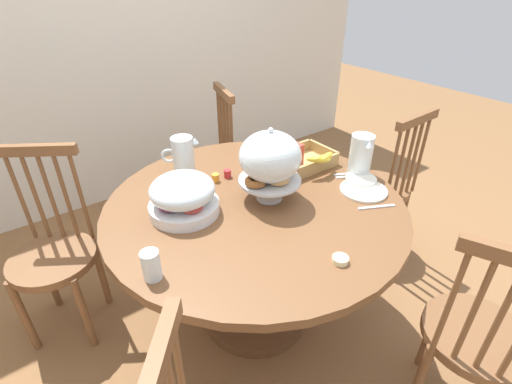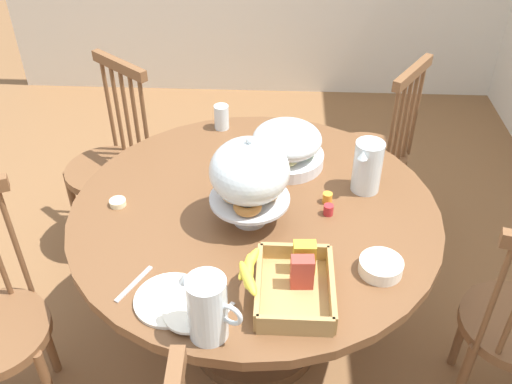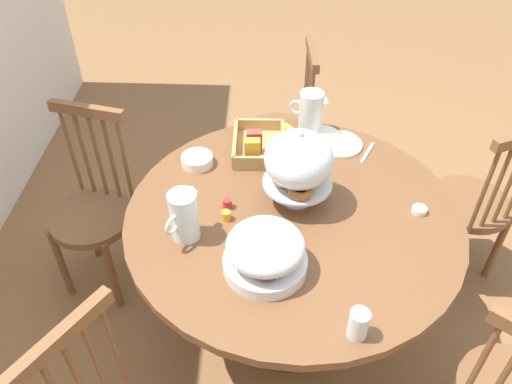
# 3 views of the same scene
# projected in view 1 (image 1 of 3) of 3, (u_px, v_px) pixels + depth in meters

# --- Properties ---
(ground_plane) EXTENTS (10.00, 10.00, 0.00)m
(ground_plane) POSITION_uv_depth(u_px,v_px,m) (270.00, 329.00, 1.99)
(ground_plane) COLOR brown
(wall_back) EXTENTS (4.80, 0.06, 2.60)m
(wall_back) POSITION_uv_depth(u_px,v_px,m) (107.00, 25.00, 2.56)
(wall_back) COLOR silver
(wall_back) RESTS_ON ground_plane
(dining_table) EXTENTS (1.35, 1.35, 0.74)m
(dining_table) POSITION_uv_depth(u_px,v_px,m) (256.00, 234.00, 1.79)
(dining_table) COLOR brown
(dining_table) RESTS_ON ground_plane
(windsor_chair_near_window) EXTENTS (0.46, 0.46, 0.97)m
(windsor_chair_near_window) POSITION_uv_depth(u_px,v_px,m) (55.00, 256.00, 1.81)
(windsor_chair_near_window) COLOR brown
(windsor_chair_near_window) RESTS_ON ground_plane
(windsor_chair_facing_door) EXTENTS (0.44, 0.44, 0.97)m
(windsor_chair_facing_door) POSITION_uv_depth(u_px,v_px,m) (477.00, 340.00, 1.40)
(windsor_chair_facing_door) COLOR brown
(windsor_chair_facing_door) RESTS_ON ground_plane
(windsor_chair_far_side) EXTENTS (0.40, 0.40, 0.97)m
(windsor_chair_far_side) POSITION_uv_depth(u_px,v_px,m) (380.00, 189.00, 2.34)
(windsor_chair_far_side) COLOR brown
(windsor_chair_far_side) RESTS_ON ground_plane
(windsor_chair_host_seat) EXTENTS (0.42, 0.42, 0.97)m
(windsor_chair_host_seat) POSITION_uv_depth(u_px,v_px,m) (208.00, 165.00, 2.62)
(windsor_chair_host_seat) COLOR brown
(windsor_chair_host_seat) RESTS_ON ground_plane
(pastry_stand_with_dome) EXTENTS (0.28, 0.28, 0.34)m
(pastry_stand_with_dome) POSITION_uv_depth(u_px,v_px,m) (270.00, 160.00, 1.61)
(pastry_stand_with_dome) COLOR silver
(pastry_stand_with_dome) RESTS_ON dining_table
(fruit_platter_covered) EXTENTS (0.30, 0.30, 0.18)m
(fruit_platter_covered) POSITION_uv_depth(u_px,v_px,m) (183.00, 196.00, 1.57)
(fruit_platter_covered) COLOR silver
(fruit_platter_covered) RESTS_ON dining_table
(orange_juice_pitcher) EXTENTS (0.18, 0.12, 0.20)m
(orange_juice_pitcher) POSITION_uv_depth(u_px,v_px,m) (183.00, 159.00, 1.85)
(orange_juice_pitcher) COLOR silver
(orange_juice_pitcher) RESTS_ON dining_table
(milk_pitcher) EXTENTS (0.11, 0.19, 0.21)m
(milk_pitcher) POSITION_uv_depth(u_px,v_px,m) (360.00, 157.00, 1.87)
(milk_pitcher) COLOR silver
(milk_pitcher) RESTS_ON dining_table
(cereal_basket) EXTENTS (0.32, 0.30, 0.12)m
(cereal_basket) POSITION_uv_depth(u_px,v_px,m) (303.00, 159.00, 1.96)
(cereal_basket) COLOR tan
(cereal_basket) RESTS_ON dining_table
(china_plate_large) EXTENTS (0.22, 0.22, 0.01)m
(china_plate_large) POSITION_uv_depth(u_px,v_px,m) (363.00, 190.00, 1.76)
(china_plate_large) COLOR white
(china_plate_large) RESTS_ON dining_table
(china_plate_small) EXTENTS (0.15, 0.15, 0.01)m
(china_plate_small) POSITION_uv_depth(u_px,v_px,m) (361.00, 179.00, 1.83)
(china_plate_small) COLOR white
(china_plate_small) RESTS_ON china_plate_large
(cereal_bowl) EXTENTS (0.14, 0.14, 0.04)m
(cereal_bowl) POSITION_uv_depth(u_px,v_px,m) (255.00, 149.00, 2.12)
(cereal_bowl) COLOR white
(cereal_bowl) RESTS_ON dining_table
(drinking_glass) EXTENTS (0.06, 0.06, 0.11)m
(drinking_glass) POSITION_uv_depth(u_px,v_px,m) (151.00, 265.00, 1.25)
(drinking_glass) COLOR silver
(drinking_glass) RESTS_ON dining_table
(butter_dish) EXTENTS (0.06, 0.06, 0.02)m
(butter_dish) POSITION_uv_depth(u_px,v_px,m) (340.00, 260.00, 1.34)
(butter_dish) COLOR beige
(butter_dish) RESTS_ON dining_table
(jam_jar_strawberry) EXTENTS (0.04, 0.04, 0.04)m
(jam_jar_strawberry) POSITION_uv_depth(u_px,v_px,m) (228.00, 174.00, 1.87)
(jam_jar_strawberry) COLOR #B7282D
(jam_jar_strawberry) RESTS_ON dining_table
(jam_jar_apricot) EXTENTS (0.04, 0.04, 0.04)m
(jam_jar_apricot) POSITION_uv_depth(u_px,v_px,m) (216.00, 178.00, 1.84)
(jam_jar_apricot) COLOR orange
(jam_jar_apricot) RESTS_ON dining_table
(table_knife) EXTENTS (0.16, 0.09, 0.01)m
(table_knife) POSITION_uv_depth(u_px,v_px,m) (352.00, 176.00, 1.88)
(table_knife) COLOR silver
(table_knife) RESTS_ON dining_table
(dinner_fork) EXTENTS (0.16, 0.09, 0.01)m
(dinner_fork) POSITION_uv_depth(u_px,v_px,m) (350.00, 174.00, 1.91)
(dinner_fork) COLOR silver
(dinner_fork) RESTS_ON dining_table
(soup_spoon) EXTENTS (0.16, 0.09, 0.01)m
(soup_spoon) POSITION_uv_depth(u_px,v_px,m) (376.00, 207.00, 1.65)
(soup_spoon) COLOR silver
(soup_spoon) RESTS_ON dining_table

